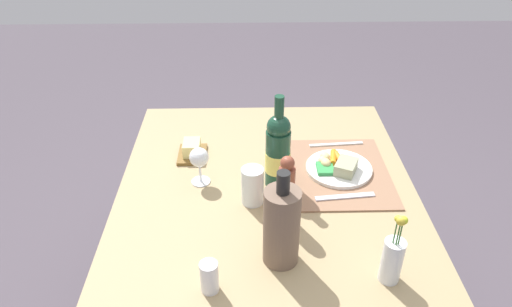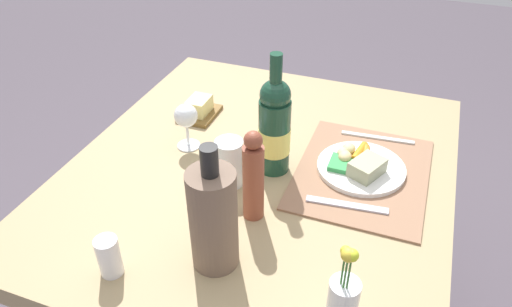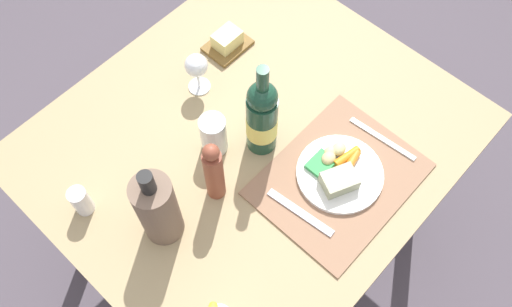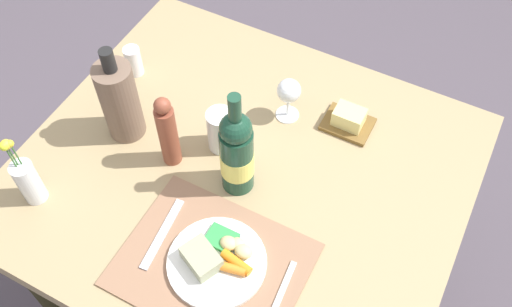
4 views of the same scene
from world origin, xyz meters
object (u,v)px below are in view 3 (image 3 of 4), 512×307
Objects in this scene: wine_bottle at (262,117)px; salt_shaker at (81,201)px; butter_dish at (227,42)px; water_tumbler at (214,136)px; cooler_bottle at (158,209)px; dining_table at (250,151)px; knife at (382,139)px; wine_glass at (196,67)px; fork at (300,212)px; dinner_plate at (339,172)px; pepper_mill at (214,172)px.

salt_shaker is (-0.44, 0.20, -0.08)m from wine_bottle.
water_tumbler is at bearing -141.38° from butter_dish.
wine_bottle reaches higher than cooler_bottle.
knife reaches higher than dining_table.
wine_glass is at bearing 34.26° from cooler_bottle.
wine_bottle is 0.34m from cooler_bottle.
knife is at bearing -46.09° from wine_bottle.
fork is 0.26m from wine_bottle.
butter_dish is 0.63m from salt_shaker.
dining_table is 5.43× the size of knife.
wine_bottle reaches higher than knife.
dinner_plate is 0.79× the size of cooler_bottle.
water_tumbler reaches higher than butter_dish.
salt_shaker reaches higher than butter_dish.
cooler_bottle reaches higher than salt_shaker.
wine_bottle reaches higher than dining_table.
salt_shaker is at bearing 142.65° from knife.
knife is at bearing -32.80° from salt_shaker.
butter_dish is at bearing 55.25° from dining_table.
water_tumbler reaches higher than dining_table.
dining_table is at bearing 66.47° from fork.
knife is at bearing -7.64° from dinner_plate.
wine_bottle reaches higher than water_tumbler.
butter_dish is 0.60m from cooler_bottle.
water_tumbler is 0.39× the size of wine_bottle.
wine_bottle reaches higher than fork.
butter_dish reaches higher than dining_table.
knife is 1.63× the size of water_tumbler.
wine_bottle is (-0.06, 0.21, 0.11)m from dinner_plate.
dining_table is 12.22× the size of salt_shaker.
salt_shaker is at bearing 141.02° from dinner_plate.
water_tumbler is at bearing -18.00° from salt_shaker.
pepper_mill is 1.74× the size of wine_glass.
butter_dish is (0.11, 0.51, 0.00)m from dinner_plate.
wine_glass is (0.20, 0.27, -0.02)m from pepper_mill.
butter_dish reaches higher than fork.
pepper_mill reaches higher than fork.
dinner_plate reaches higher than dining_table.
fork is 0.48m from wine_glass.
dinner_plate is at bearing -38.98° from salt_shaker.
fork is 0.31m from knife.
water_tumbler reaches higher than knife.
knife is 0.80m from salt_shaker.
wine_glass reaches higher than salt_shaker.
dinner_plate reaches higher than fork.
dinner_plate is 1.83× the size of water_tumbler.
dinner_plate is 0.65m from salt_shaker.
cooler_bottle reaches higher than water_tumbler.
pepper_mill is at bearing 110.36° from fork.
salt_shaker is (-0.36, 0.41, 0.04)m from fork.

